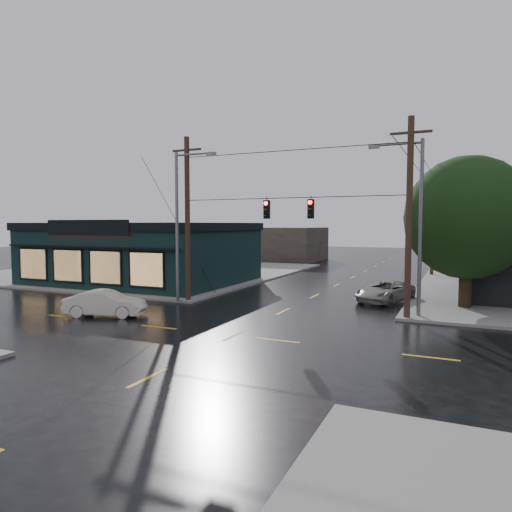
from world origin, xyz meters
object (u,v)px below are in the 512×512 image
at_px(utility_pole_ne, 407,320).
at_px(suv_silver, 385,291).
at_px(utility_pole_nw, 188,302).
at_px(corner_tree, 467,218).
at_px(sedan_cream, 105,303).

xyz_separation_m(utility_pole_ne, suv_silver, (-1.83, 5.10, 0.66)).
relative_size(utility_pole_nw, utility_pole_ne, 1.00).
height_order(corner_tree, suv_silver, corner_tree).
bearing_deg(sedan_cream, suv_silver, -69.21).
bearing_deg(utility_pole_ne, suv_silver, 109.72).
bearing_deg(corner_tree, sedan_cream, -150.31).
xyz_separation_m(utility_pole_nw, suv_silver, (11.17, 5.10, 0.66)).
relative_size(utility_pole_nw, sedan_cream, 2.45).
xyz_separation_m(sedan_cream, suv_silver, (12.76, 10.63, -0.03)).
bearing_deg(utility_pole_nw, suv_silver, 24.54).
xyz_separation_m(corner_tree, utility_pole_ne, (-2.70, -4.33, -5.19)).
bearing_deg(utility_pole_ne, sedan_cream, -159.24).
distance_m(utility_pole_nw, utility_pole_ne, 13.00).
distance_m(utility_pole_nw, sedan_cream, 5.79).
bearing_deg(sedan_cream, utility_pole_ne, -88.25).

